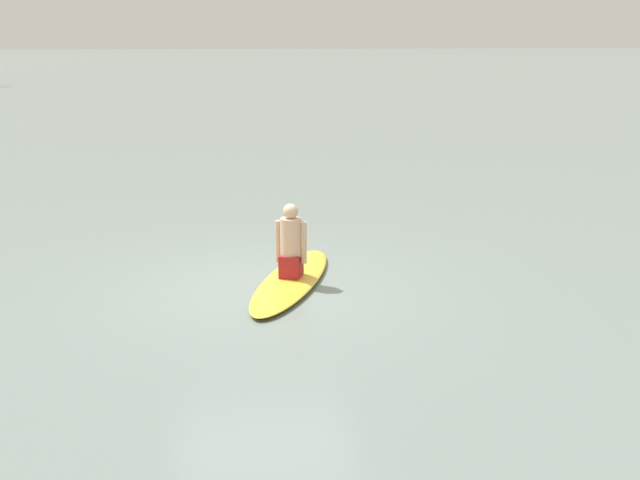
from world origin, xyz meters
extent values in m
plane|color=slate|center=(0.00, 0.00, 0.00)|extent=(400.00, 400.00, 0.00)
ellipsoid|color=gold|center=(-0.39, -0.08, 0.05)|extent=(1.77, 3.08, 0.11)
cube|color=#A51E23|center=(-0.39, -0.08, 0.26)|extent=(0.37, 0.40, 0.31)
cylinder|color=#D6AD8E|center=(-0.39, -0.08, 0.65)|extent=(0.37, 0.37, 0.51)
sphere|color=#D6AD8E|center=(-0.39, -0.08, 1.00)|extent=(0.21, 0.21, 0.21)
cylinder|color=#D6AD8E|center=(-0.55, -0.01, 0.58)|extent=(0.11, 0.11, 0.56)
cylinder|color=#D6AD8E|center=(-0.23, -0.14, 0.58)|extent=(0.11, 0.11, 0.56)
camera|label=1|loc=(0.76, 9.84, 3.24)|focal=43.60mm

